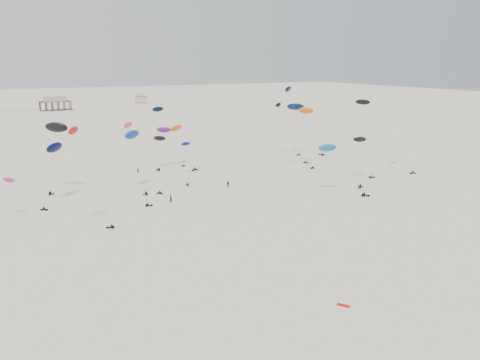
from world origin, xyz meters
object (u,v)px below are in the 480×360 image
pavilion_main (55,104)px  rig_0 (138,145)px  spectator_0 (171,203)px  rig_4 (306,118)px  rig_9 (293,104)px  pavilion_small (141,99)px

pavilion_main → rig_0: rig_0 is taller
pavilion_main → spectator_0: size_ratio=9.50×
pavilion_main → rig_0: (-7.26, -239.72, 8.76)m
rig_4 → rig_9: rig_9 is taller
pavilion_main → rig_4: rig_4 is taller
rig_9 → spectator_0: (-47.62, -19.33, -20.48)m
spectator_0 → rig_0: bearing=-8.8°
rig_4 → spectator_0: 62.47m
rig_0 → spectator_0: rig_0 is taller
pavilion_small → rig_0: bearing=-106.0°
pavilion_small → rig_4: 256.85m
pavilion_small → rig_0: rig_0 is taller
rig_4 → spectator_0: rig_4 is taller
pavilion_small → rig_4: size_ratio=0.48×
pavilion_small → rig_4: rig_4 is taller
rig_0 → rig_9: size_ratio=0.73×
spectator_0 → pavilion_small: bearing=-49.5°
spectator_0 → pavilion_main: bearing=-35.6°
pavilion_main → spectator_0: pavilion_main is taller
rig_4 → spectator_0: (-55.86, -23.50, -15.17)m
pavilion_small → rig_9: bearing=-95.4°
rig_9 → rig_4: bearing=-83.6°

